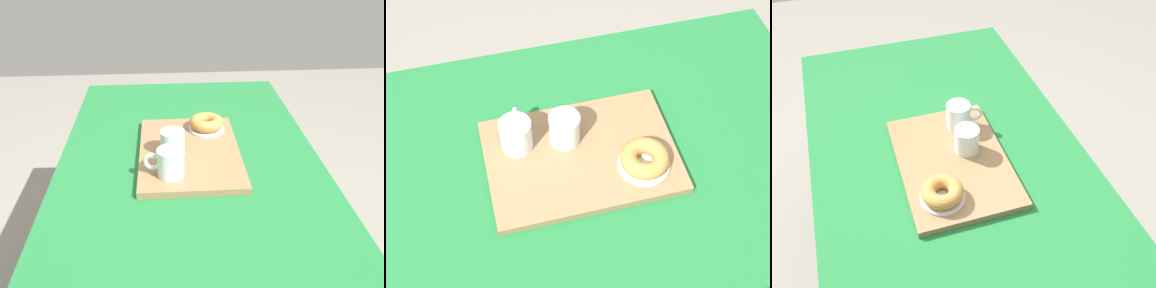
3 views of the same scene
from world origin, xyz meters
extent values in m
plane|color=gray|center=(0.00, 0.00, 0.00)|extent=(6.00, 6.00, 0.00)
cube|color=#1E6B33|center=(0.00, 0.00, 0.74)|extent=(1.38, 0.81, 0.03)
cube|color=#1E6B33|center=(0.00, 0.40, 0.66)|extent=(1.38, 0.01, 0.14)
cylinder|color=brown|center=(0.60, 0.31, 0.36)|extent=(0.06, 0.06, 0.73)
cube|color=olive|center=(0.05, 0.00, 0.77)|extent=(0.45, 0.31, 0.02)
cylinder|color=silver|center=(-0.09, 0.06, 0.82)|extent=(0.08, 0.08, 0.08)
cylinder|color=#84380F|center=(-0.09, 0.06, 0.81)|extent=(0.06, 0.06, 0.06)
torus|color=silver|center=(-0.08, 0.11, 0.82)|extent=(0.02, 0.05, 0.05)
cylinder|color=silver|center=(0.03, 0.05, 0.82)|extent=(0.07, 0.07, 0.08)
cylinder|color=silver|center=(0.03, 0.05, 0.81)|extent=(0.06, 0.06, 0.05)
cylinder|color=silver|center=(0.19, -0.07, 0.78)|extent=(0.12, 0.12, 0.01)
torus|color=#BC7F3D|center=(0.19, -0.07, 0.81)|extent=(0.11, 0.11, 0.04)
camera|label=1|loc=(-1.07, 0.07, 1.42)|focal=38.73mm
camera|label=2|loc=(-0.14, -0.73, 1.83)|focal=51.42mm
camera|label=3|loc=(0.91, -0.23, 1.67)|focal=40.28mm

